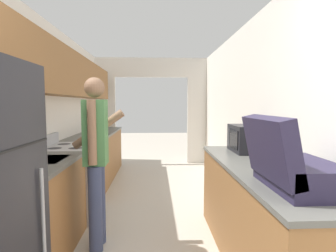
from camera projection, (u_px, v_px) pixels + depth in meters
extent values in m
cube|color=white|center=(24.00, 120.00, 2.85)|extent=(0.06, 7.78, 2.50)
cube|color=brown|center=(70.00, 75.00, 3.79)|extent=(0.32, 4.28, 0.61)
cube|color=white|center=(265.00, 119.00, 2.98)|extent=(0.06, 7.78, 2.50)
cube|color=white|center=(102.00, 121.00, 6.18)|extent=(0.65, 0.06, 2.05)
cube|color=white|center=(201.00, 121.00, 6.29)|extent=(0.65, 0.06, 2.05)
cube|color=white|center=(151.00, 68.00, 6.13)|extent=(3.01, 0.06, 0.45)
cube|color=brown|center=(35.00, 214.00, 2.38)|extent=(0.60, 1.19, 0.86)
cube|color=#565651|center=(33.00, 165.00, 2.34)|extent=(0.62, 1.20, 0.03)
cube|color=brown|center=(97.00, 157.00, 4.89)|extent=(0.60, 2.34, 0.86)
cube|color=#565651|center=(96.00, 134.00, 4.86)|extent=(0.62, 2.35, 0.03)
cube|color=#9EA3A8|center=(42.00, 159.00, 2.53)|extent=(0.42, 0.44, 0.00)
cube|color=brown|center=(260.00, 218.00, 2.29)|extent=(0.60, 2.10, 0.86)
cube|color=#565651|center=(261.00, 168.00, 2.26)|extent=(0.62, 2.12, 0.03)
cube|color=black|center=(15.00, 149.00, 1.33)|extent=(0.01, 0.76, 0.01)
cylinder|color=#99999E|center=(43.00, 221.00, 1.62)|extent=(0.02, 0.02, 0.67)
cube|color=#B7B7BC|center=(71.00, 181.00, 3.35)|extent=(0.62, 0.75, 0.89)
cube|color=black|center=(95.00, 180.00, 3.36)|extent=(0.01, 0.51, 0.27)
cylinder|color=#B7B7BC|center=(97.00, 163.00, 3.35)|extent=(0.02, 0.60, 0.02)
cube|color=#B7B7BC|center=(46.00, 141.00, 3.29)|extent=(0.04, 0.75, 0.14)
cylinder|color=#232328|center=(76.00, 148.00, 3.15)|extent=(0.16, 0.16, 0.01)
cylinder|color=#232328|center=(83.00, 144.00, 3.48)|extent=(0.16, 0.16, 0.01)
cylinder|color=#232328|center=(55.00, 149.00, 3.14)|extent=(0.16, 0.16, 0.01)
cylinder|color=#232328|center=(64.00, 144.00, 3.47)|extent=(0.16, 0.16, 0.01)
cylinder|color=#384266|center=(95.00, 209.00, 2.51)|extent=(0.13, 0.13, 0.84)
cylinder|color=#384266|center=(99.00, 203.00, 2.67)|extent=(0.13, 0.13, 0.84)
cube|color=#4C844C|center=(95.00, 132.00, 2.53)|extent=(0.21, 0.21, 0.63)
cylinder|color=#8C664C|center=(92.00, 132.00, 2.38)|extent=(0.08, 0.08, 0.60)
cylinder|color=#8C664C|center=(99.00, 129.00, 2.67)|extent=(0.54, 0.09, 0.41)
sphere|color=#8C664C|center=(94.00, 87.00, 2.49)|extent=(0.19, 0.19, 0.19)
cube|color=#231E38|center=(301.00, 175.00, 1.65)|extent=(0.39, 0.58, 0.17)
cube|color=#231E38|center=(270.00, 148.00, 1.62)|extent=(0.17, 0.58, 0.40)
cube|color=#2D2D33|center=(279.00, 146.00, 1.94)|extent=(0.23, 0.02, 0.10)
cube|color=black|center=(248.00, 138.00, 2.91)|extent=(0.34, 0.47, 0.30)
cube|color=black|center=(234.00, 139.00, 2.85)|extent=(0.01, 0.28, 0.20)
cube|color=#38383D|center=(229.00, 137.00, 3.06)|extent=(0.01, 0.09, 0.21)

